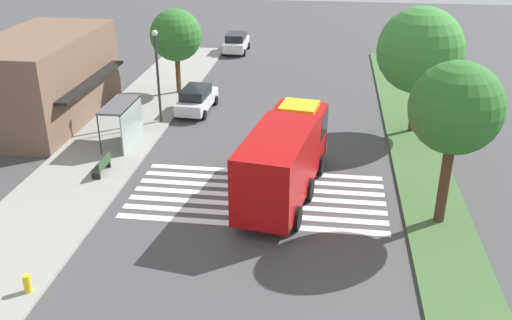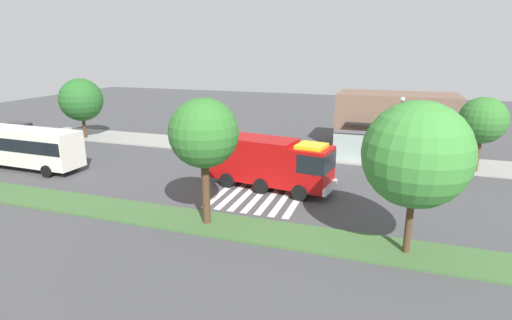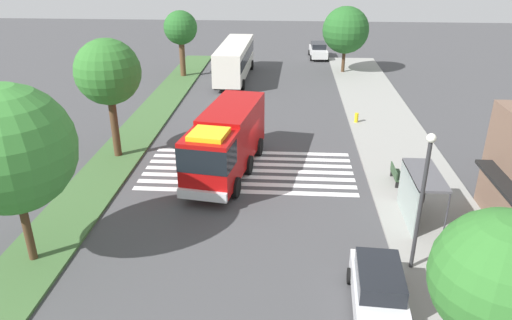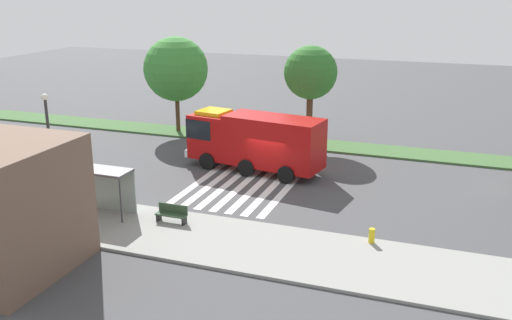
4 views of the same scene
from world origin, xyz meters
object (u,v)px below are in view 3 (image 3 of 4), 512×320
(fire_truck, at_px, (225,141))
(street_lamp, at_px, (423,192))
(fire_hydrant, at_px, (356,118))
(parked_car_mid, at_px, (379,291))
(bench_near_shelter, at_px, (396,175))
(sidewalk_tree_center, at_px, (501,279))
(median_tree_far_west, at_px, (181,28))
(bus_stop_shelter, at_px, (416,187))
(median_tree_west, at_px, (108,73))
(parked_car_west, at_px, (318,50))
(median_tree_center, at_px, (9,149))
(transit_bus, at_px, (235,58))
(sidewalk_tree_far_west, at_px, (346,30))

(fire_truck, distance_m, street_lamp, 12.30)
(street_lamp, height_order, fire_hydrant, street_lamp)
(parked_car_mid, distance_m, fire_hydrant, 20.28)
(bench_near_shelter, distance_m, sidewalk_tree_center, 14.50)
(fire_truck, height_order, median_tree_far_west, median_tree_far_west)
(bus_stop_shelter, height_order, median_tree_far_west, median_tree_far_west)
(bus_stop_shelter, height_order, sidewalk_tree_center, sidewalk_tree_center)
(median_tree_far_west, xyz_separation_m, median_tree_west, (20.10, 0.00, 0.62))
(parked_car_mid, distance_m, median_tree_west, 19.66)
(bench_near_shelter, distance_m, median_tree_far_west, 28.53)
(street_lamp, bearing_deg, fire_hydrant, -179.68)
(bench_near_shelter, bearing_deg, parked_car_west, -175.29)
(street_lamp, bearing_deg, parked_car_mid, -35.25)
(median_tree_center, bearing_deg, bench_near_shelter, 116.42)
(parked_car_mid, bearing_deg, transit_bus, -161.64)
(transit_bus, bearing_deg, bus_stop_shelter, -154.92)
(transit_bus, bearing_deg, sidewalk_tree_far_west, -72.62)
(median_tree_center, bearing_deg, parked_car_west, 161.07)
(fire_truck, distance_m, transit_bus, 21.76)
(sidewalk_tree_far_west, relative_size, median_tree_center, 0.87)
(street_lamp, bearing_deg, median_tree_west, -123.49)
(sidewalk_tree_far_west, height_order, median_tree_center, median_tree_center)
(sidewalk_tree_far_west, bearing_deg, parked_car_west, -162.83)
(parked_car_west, relative_size, sidewalk_tree_center, 0.79)
(fire_truck, xyz_separation_m, bench_near_shelter, (0.69, 9.62, -1.50))
(transit_bus, relative_size, fire_hydrant, 16.23)
(sidewalk_tree_far_west, distance_m, median_tree_far_west, 16.46)
(bus_stop_shelter, relative_size, median_tree_west, 0.48)
(bus_stop_shelter, xyz_separation_m, street_lamp, (3.83, -0.89, 1.74))
(bench_near_shelter, distance_m, fire_hydrant, 9.88)
(median_tree_far_west, relative_size, fire_hydrant, 9.09)
(sidewalk_tree_far_west, bearing_deg, parked_car_mid, -3.51)
(transit_bus, xyz_separation_m, sidewalk_tree_center, (36.38, 10.95, 2.30))
(parked_car_mid, distance_m, sidewalk_tree_center, 5.48)
(street_lamp, bearing_deg, parked_car_west, -177.45)
(parked_car_mid, bearing_deg, street_lamp, 148.14)
(transit_bus, bearing_deg, sidewalk_tree_center, -161.61)
(fire_truck, relative_size, median_tree_far_west, 1.47)
(sidewalk_tree_far_west, xyz_separation_m, sidewalk_tree_center, (39.46, 0.00, -0.02))
(median_tree_west, height_order, fire_hydrant, median_tree_west)
(bench_near_shelter, distance_m, median_tree_west, 17.59)
(parked_car_mid, bearing_deg, median_tree_west, -129.45)
(parked_car_mid, height_order, fire_hydrant, parked_car_mid)
(bench_near_shelter, height_order, sidewalk_tree_far_west, sidewalk_tree_far_west)
(parked_car_mid, height_order, sidewalk_tree_center, sidewalk_tree_center)
(street_lamp, xyz_separation_m, sidewalk_tree_center, (6.17, 0.40, 0.72))
(median_tree_far_west, bearing_deg, median_tree_center, 0.00)
(median_tree_far_west, bearing_deg, sidewalk_tree_center, 23.83)
(sidewalk_tree_far_west, relative_size, sidewalk_tree_center, 1.08)
(fire_truck, relative_size, street_lamp, 1.59)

